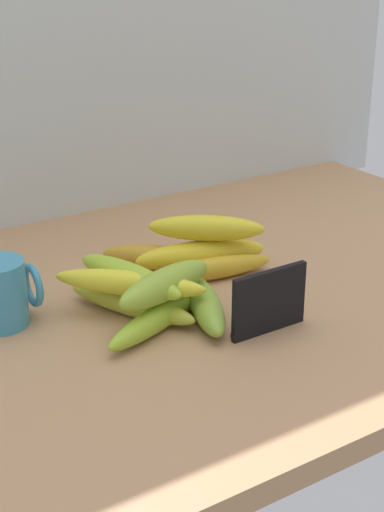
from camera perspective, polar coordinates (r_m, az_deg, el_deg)
The scene contains 14 objects.
counter_top at distance 114.93cm, azimuth 2.65°, elevation -2.47°, with size 110.00×76.00×3.00cm, color tan.
back_wall at distance 138.15cm, azimuth -6.95°, elevation 16.24°, with size 130.00×2.00×70.00cm, color silver.
chalkboard_sign at distance 99.28cm, azimuth 5.55°, elevation -3.44°, with size 11.00×1.80×8.40cm.
coffee_mug at distance 103.28cm, azimuth -13.64°, elevation -2.60°, with size 8.79×7.29×8.75cm.
banana_0 at distance 117.37cm, azimuth -2.79°, elevation -0.10°, with size 15.65×3.77×3.77cm, color #BF8C24.
banana_1 at distance 117.30cm, azimuth 0.64°, elevation 0.07°, with size 19.90×4.38×4.38cm, color yellow.
banana_2 at distance 104.09cm, azimuth -4.40°, elevation -3.42°, with size 19.64×3.35×3.35cm, color #A9B22F.
banana_3 at distance 100.79cm, azimuth -2.22°, elevation -4.31°, with size 20.81×3.32×3.32cm, color #96B82B.
banana_4 at distance 113.82cm, azimuth 1.14°, elevation -0.97°, with size 19.89×3.29×3.29cm, color gold.
banana_5 at distance 102.58cm, azimuth 0.99°, elevation -3.59°, with size 15.97×3.93×3.93cm, color #85AB34.
banana_6 at distance 101.86cm, azimuth -4.51°, elevation -1.97°, with size 20.18×3.30×3.30cm, color yellow.
banana_7 at distance 103.44cm, azimuth -4.53°, elevation -1.47°, with size 18.10×3.60×3.60cm, color #9EC12E.
banana_8 at distance 116.41cm, azimuth 1.19°, elevation 2.06°, with size 17.13×3.83×3.83cm, color yellow.
banana_9 at distance 100.34cm, azimuth -1.96°, elevation -2.05°, with size 15.98×4.17×4.17cm, color #91B232.
Camera 1 is at (-61.18, -83.84, 50.85)cm, focal length 55.48 mm.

